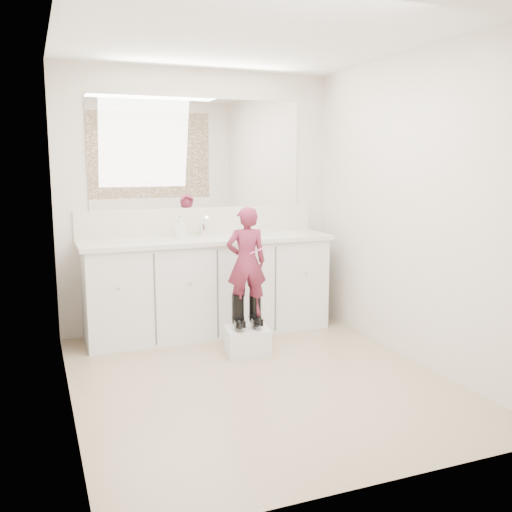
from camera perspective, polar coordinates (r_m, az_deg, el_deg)
name	(u,v)px	position (r m, az deg, el deg)	size (l,w,h in m)	color
floor	(258,379)	(4.26, 0.20, -12.16)	(3.00, 3.00, 0.00)	#957A61
ceiling	(258,35)	(4.05, 0.22, 21.27)	(3.00, 3.00, 0.00)	white
wall_back	(199,201)	(5.40, -5.74, 5.48)	(2.60, 2.60, 0.00)	beige
wall_front	(380,244)	(2.66, 12.30, 1.21)	(2.60, 2.60, 0.00)	beige
wall_left	(62,222)	(3.70, -18.84, 3.20)	(3.00, 3.00, 0.00)	beige
wall_right	(413,209)	(4.62, 15.39, 4.52)	(3.00, 3.00, 0.00)	beige
vanity_cabinet	(209,288)	(5.25, -4.77, -3.18)	(2.20, 0.55, 0.85)	silver
countertop	(208,240)	(5.16, -4.79, 1.61)	(2.28, 0.58, 0.04)	beige
backsplash	(200,221)	(5.40, -5.66, 3.51)	(2.28, 0.03, 0.25)	beige
mirror	(198,154)	(5.38, -5.78, 10.15)	(2.00, 0.02, 1.00)	white
dot_panel	(382,143)	(2.64, 12.52, 10.95)	(2.00, 0.01, 1.20)	#472819
faucet	(203,230)	(5.30, -5.32, 2.59)	(0.08, 0.08, 0.10)	silver
cup	(254,229)	(5.33, -0.24, 2.70)	(0.11, 0.11, 0.11)	beige
soap_bottle	(180,227)	(5.16, -7.58, 2.93)	(0.09, 0.09, 0.20)	silver
step_stool	(247,341)	(4.74, -0.86, -8.50)	(0.34, 0.29, 0.22)	silver
boot_left	(238,311)	(4.66, -1.82, -5.56)	(0.11, 0.19, 0.29)	black
boot_right	(255,310)	(4.71, -0.10, -5.39)	(0.11, 0.19, 0.29)	black
toddler	(246,262)	(4.60, -0.97, -0.60)	(0.33, 0.21, 0.90)	#AA3453
toothbrush	(258,250)	(4.53, 0.21, 0.56)	(0.01, 0.01, 0.14)	#E85AAC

